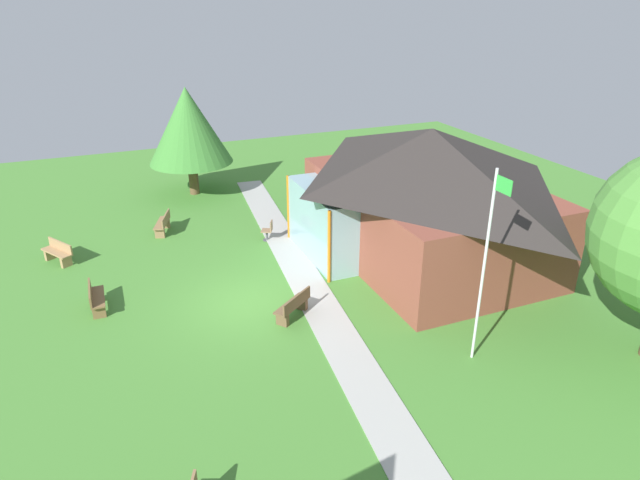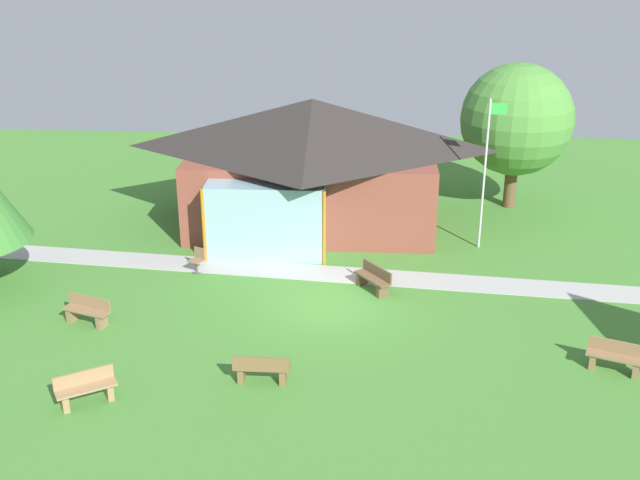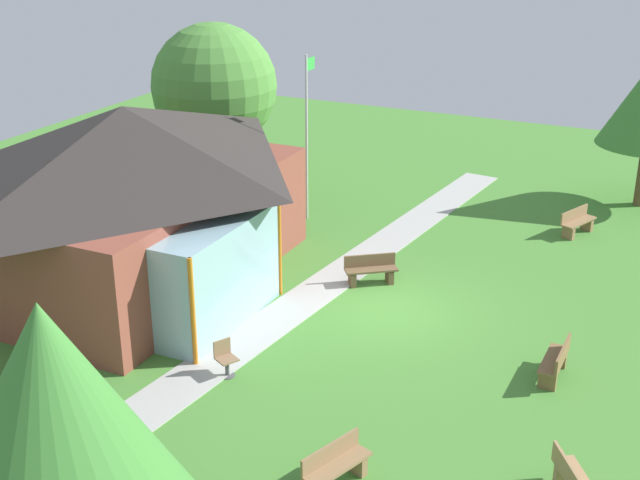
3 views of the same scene
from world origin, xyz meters
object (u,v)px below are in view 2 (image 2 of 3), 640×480
Objects in this scene: flagpole at (486,168)px; bench_front_left at (86,389)px; tree_behind_pavilion_right at (517,120)px; bench_mid_left at (87,311)px; pavilion at (311,160)px; patio_chair_west at (197,261)px; bench_rear_near_path at (374,279)px; bench_front_center at (262,369)px; bench_lawn_far_right at (616,358)px.

flagpole is 15.94m from bench_front_left.
flagpole is 0.92× the size of tree_behind_pavilion_right.
pavilion is at bearing -104.38° from bench_mid_left.
pavilion reaches higher than patio_chair_west.
bench_front_center is at bearing 116.50° from bench_rear_near_path.
tree_behind_pavilion_right is (14.48, 11.59, 3.39)m from bench_mid_left.
bench_mid_left and bench_front_center have the same top height.
flagpole is at bearing -51.85° from bench_lawn_far_right.
bench_front_left and bench_front_center have the same top height.
patio_chair_west is 14.58m from tree_behind_pavilion_right.
flagpole is 5.14m from tree_behind_pavilion_right.
bench_mid_left and bench_lawn_far_right have the same top height.
bench_front_center is at bearing -91.97° from pavilion.
pavilion is 6.73× the size of bench_lawn_far_right.
bench_lawn_far_right is (9.42, 1.17, 0.00)m from bench_front_center.
flagpole reaches higher than bench_mid_left.
pavilion is 11.17m from bench_mid_left.
bench_rear_near_path and bench_lawn_far_right have the same top height.
bench_mid_left and bench_front_left have the same top height.
patio_chair_west is at bearing -129.89° from bench_front_left.
bench_rear_near_path is at bearing -134.98° from flagpole.
bench_front_center is 17.33m from tree_behind_pavilion_right.
flagpole is (6.52, -2.24, 0.48)m from pavilion.
pavilion is at bearing -163.35° from tree_behind_pavilion_right.
bench_lawn_far_right is 13.84m from patio_chair_west.
bench_front_left is at bearing 128.36° from bench_mid_left.
pavilion is 1.87× the size of flagpole.
bench_rear_near_path is (2.53, -6.24, -2.22)m from pavilion.
bench_front_center is (-6.93, -9.80, -2.70)m from flagpole.
bench_front_left is at bearing -163.81° from bench_front_center.
tree_behind_pavilion_right is (5.84, 8.74, 3.39)m from bench_rear_near_path.
patio_chair_west is (-3.17, 6.92, 0.01)m from bench_front_center.
bench_front_left and bench_rear_near_path have the same top height.
patio_chair_west is at bearing -147.46° from tree_behind_pavilion_right.
flagpole reaches higher than bench_front_center.
bench_rear_near_path is at bearing -123.78° from tree_behind_pavilion_right.
pavilion is at bearing -14.60° from bench_rear_near_path.
bench_mid_left is 18.85m from tree_behind_pavilion_right.
bench_mid_left is at bearing 71.60° from bench_rear_near_path.
bench_lawn_far_right is (6.48, -4.63, 0.00)m from bench_rear_near_path.
tree_behind_pavilion_right reaches higher than bench_mid_left.
pavilion is 6.91m from flagpole.
bench_lawn_far_right is 0.25× the size of tree_behind_pavilion_right.
bench_mid_left is 4.39m from bench_front_left.
bench_mid_left is 4.69m from patio_chair_west.
patio_chair_west is 0.14× the size of tree_behind_pavilion_right.
bench_rear_near_path is (2.94, 5.81, 0.00)m from bench_front_center.
bench_mid_left is at bearing -151.55° from flagpole.
bench_mid_left is 0.25× the size of tree_behind_pavilion_right.
pavilion is 14.29m from bench_lawn_far_right.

